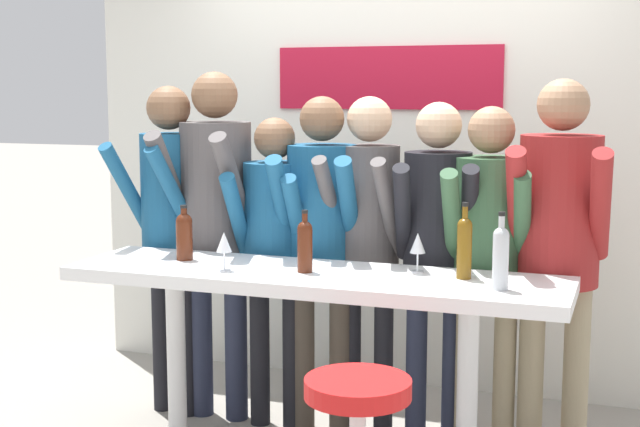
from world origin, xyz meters
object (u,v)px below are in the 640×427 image
at_px(person_far_left, 170,210).
at_px(wine_glass_1, 224,243).
at_px(wine_bottle_1, 184,234).
at_px(wine_bottle_2, 501,255).
at_px(wine_glass_0, 418,244).
at_px(person_right, 437,234).
at_px(person_rightmost, 559,230).
at_px(person_center_left, 275,237).
at_px(wine_bottle_3, 464,245).
at_px(tasting_table, 313,305).
at_px(person_left, 215,206).
at_px(person_center, 321,226).
at_px(person_center_right, 368,224).
at_px(wine_bottle_0, 305,244).
at_px(person_far_right, 488,242).

relative_size(person_far_left, wine_glass_1, 9.98).
relative_size(wine_bottle_1, wine_bottle_2, 0.82).
bearing_deg(wine_bottle_1, wine_glass_0, 4.65).
xyz_separation_m(person_right, person_rightmost, (0.57, -0.04, 0.06)).
relative_size(person_center_left, wine_bottle_3, 4.89).
bearing_deg(tasting_table, person_left, 145.55).
bearing_deg(tasting_table, person_center, 105.65).
distance_m(person_center_left, wine_bottle_1, 0.52).
relative_size(person_far_left, person_right, 1.05).
bearing_deg(wine_bottle_3, person_center_right, 140.37).
bearing_deg(wine_bottle_1, person_center_left, 56.23).
relative_size(person_right, wine_bottle_1, 6.45).
distance_m(person_left, wine_bottle_0, 0.87).
height_order(person_center_right, person_rightmost, person_rightmost).
relative_size(person_center, person_far_right, 1.03).
bearing_deg(person_center_right, wine_bottle_0, -100.44).
distance_m(wine_bottle_0, wine_bottle_1, 0.64).
bearing_deg(person_center_right, wine_bottle_1, -145.32).
bearing_deg(wine_glass_0, person_center_right, 130.63).
bearing_deg(wine_glass_0, person_far_left, 166.90).
height_order(tasting_table, person_right, person_right).
distance_m(person_rightmost, wine_bottle_1, 1.74).
xyz_separation_m(wine_bottle_3, wine_glass_0, (-0.22, 0.06, -0.02)).
relative_size(person_far_left, person_center, 1.03).
xyz_separation_m(person_center_right, wine_glass_0, (0.35, -0.41, -0.01)).
distance_m(person_center_left, person_far_right, 1.08).
height_order(person_center, person_center_right, same).
bearing_deg(wine_bottle_0, tasting_table, 30.14).
height_order(person_right, person_far_right, person_right).
xyz_separation_m(person_right, wine_bottle_3, (0.21, -0.43, 0.03)).
distance_m(person_center, person_center_right, 0.24).
bearing_deg(person_rightmost, wine_bottle_2, -110.50).
distance_m(person_center, person_rightmost, 1.16).
xyz_separation_m(wine_bottle_0, wine_glass_1, (-0.35, -0.10, -0.00)).
bearing_deg(tasting_table, person_far_right, 34.09).
height_order(person_center_left, wine_glass_0, person_center_left).
xyz_separation_m(person_center, wine_bottle_3, (0.80, -0.43, 0.02)).
relative_size(person_center_left, wine_glass_0, 9.09).
distance_m(person_left, person_far_right, 1.43).
height_order(tasting_table, person_far_left, person_far_left).
height_order(person_center, person_right, person_center).
relative_size(wine_bottle_0, wine_bottle_3, 0.84).
height_order(tasting_table, person_far_right, person_far_right).
xyz_separation_m(person_far_left, person_center_right, (1.07, 0.08, -0.03)).
bearing_deg(wine_glass_0, tasting_table, -161.47).
xyz_separation_m(tasting_table, wine_glass_0, (0.44, 0.15, 0.28)).
xyz_separation_m(tasting_table, wine_bottle_1, (-0.67, 0.06, 0.27)).
relative_size(person_left, person_right, 1.09).
height_order(person_rightmost, wine_glass_1, person_rightmost).
height_order(person_center_right, person_right, person_center_right).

